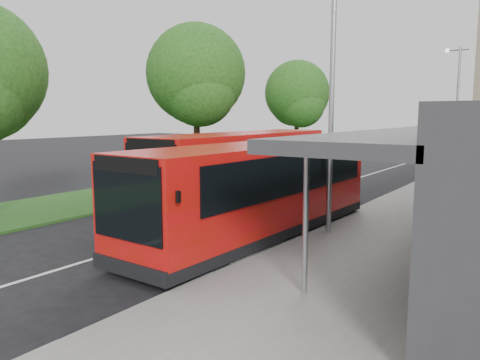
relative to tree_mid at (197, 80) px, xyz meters
The scene contains 15 objects.
ground 12.80m from the tree_mid, 52.23° to the right, with size 120.00×120.00×0.00m, color black.
pavement 17.92m from the tree_mid, 40.07° to the left, with size 5.00×80.00×0.15m, color gray.
grass_verge 12.32m from the tree_mid, 89.93° to the left, with size 5.00×80.00×0.10m, color #183F14.
lane_centre_line 10.82m from the tree_mid, 40.30° to the left, with size 0.12×70.00×0.01m, color silver.
kerb_dashes 15.42m from the tree_mid, 43.97° to the left, with size 0.12×56.00×0.01m.
tree_mid is the anchor object (origin of this frame).
tree_far 12.01m from the tree_mid, 90.00° to the left, with size 4.95×4.95×7.96m.
lamp_post_near 13.21m from the tree_mid, 32.36° to the right, with size 1.44×0.28×8.00m.
lamp_post_far 17.10m from the tree_mid, 49.32° to the left, with size 1.44×0.28×8.00m.
bus_main 13.37m from the tree_mid, 41.72° to the right, with size 2.97×10.47×2.94m.
bus_second 8.33m from the tree_mid, 35.32° to the right, with size 2.94×10.85×3.06m.
litter_bin 13.82m from the tree_mid, ahead, with size 0.44×0.44×0.79m, color #372816.
bollard 14.94m from the tree_mid, 34.80° to the left, with size 0.16×0.16×0.98m, color #D7BC0B.
car_near 30.23m from the tree_mid, 71.82° to the left, with size 1.48×3.68×1.25m, color #580C0E.
car_far 36.44m from the tree_mid, 81.18° to the left, with size 1.22×3.50×1.15m, color navy.
Camera 1 is at (10.10, -11.42, 3.83)m, focal length 35.00 mm.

